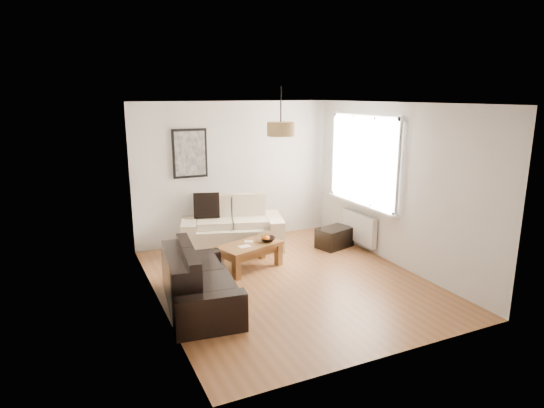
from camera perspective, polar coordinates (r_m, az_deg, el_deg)
name	(u,v)px	position (r m, az deg, el deg)	size (l,w,h in m)	color
floor	(289,281)	(6.93, 2.11, -9.55)	(4.50, 4.50, 0.00)	brown
ceiling	(290,103)	(6.37, 2.32, 12.50)	(3.80, 4.50, 0.00)	white
wall_back	(235,172)	(8.55, -4.65, 3.99)	(3.80, 0.04, 2.60)	silver
wall_front	(392,241)	(4.70, 14.78, -4.45)	(3.80, 0.04, 2.60)	silver
wall_left	(155,210)	(5.93, -14.38, -0.70)	(0.04, 4.50, 2.60)	silver
wall_right	(395,185)	(7.56, 15.16, 2.29)	(0.04, 4.50, 2.60)	silver
window_bay	(364,160)	(8.11, 11.46, 5.38)	(0.14, 1.90, 1.60)	white
radiator	(359,228)	(8.34, 10.85, -2.95)	(0.10, 0.90, 0.52)	white
poster	(190,153)	(8.22, -10.24, 6.24)	(0.62, 0.04, 0.87)	black
pendant_shade	(281,129)	(6.66, 1.10, 9.37)	(0.40, 0.40, 0.20)	tan
loveseat_cream	(232,224)	(8.23, -4.99, -2.53)	(1.78, 0.97, 0.88)	beige
sofa_leather	(200,279)	(6.08, -8.99, -9.31)	(1.72, 0.84, 0.74)	black
coffee_table	(250,256)	(7.32, -2.80, -6.51)	(1.00, 0.55, 0.41)	brown
ottoman	(334,238)	(8.38, 7.81, -4.18)	(0.63, 0.41, 0.36)	black
cushion_left	(207,206)	(8.22, -8.19, -0.19)	(0.46, 0.14, 0.46)	black
cushion_right	(245,204)	(8.46, -3.39, 0.03)	(0.38, 0.12, 0.38)	black
fruit_bowl	(267,239)	(7.37, -0.60, -4.43)	(0.26, 0.26, 0.06)	black
orange_a	(266,238)	(7.39, -0.75, -4.30)	(0.09, 0.09, 0.09)	orange
orange_b	(267,238)	(7.42, -0.57, -4.24)	(0.07, 0.07, 0.07)	#FF6015
orange_c	(264,238)	(7.41, -1.04, -4.26)	(0.07, 0.07, 0.07)	#D55912
papers	(245,246)	(7.14, -3.45, -5.31)	(0.18, 0.13, 0.01)	silver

